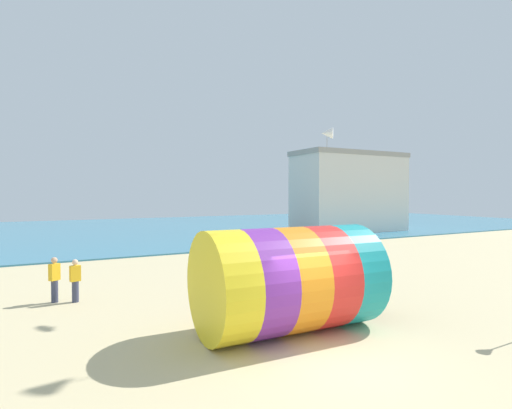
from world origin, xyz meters
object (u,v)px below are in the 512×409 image
at_px(kite_handler, 372,285).
at_px(bystander_mid_beach, 54,279).
at_px(kite_white_delta, 327,133).
at_px(bystander_far_left, 289,267).
at_px(giant_inflatable_tube, 289,279).
at_px(bystander_near_water, 75,280).

bearing_deg(kite_handler, bystander_mid_beach, 146.36).
xyz_separation_m(kite_white_delta, bystander_far_left, (-4.21, -2.76, -6.40)).
height_order(giant_inflatable_tube, bystander_mid_beach, giant_inflatable_tube).
height_order(kite_white_delta, bystander_near_water, kite_white_delta).
bearing_deg(kite_handler, kite_white_delta, 63.31).
bearing_deg(bystander_near_water, bystander_far_left, -13.36).
bearing_deg(bystander_near_water, kite_handler, -34.30).
xyz_separation_m(giant_inflatable_tube, bystander_far_left, (2.92, 4.51, -0.61)).
xyz_separation_m(giant_inflatable_tube, kite_white_delta, (7.13, 7.27, 5.79)).
relative_size(giant_inflatable_tube, bystander_mid_beach, 3.12).
distance_m(bystander_mid_beach, bystander_far_left, 9.25).
distance_m(giant_inflatable_tube, kite_white_delta, 11.72).
bearing_deg(bystander_mid_beach, kite_white_delta, 2.11).
xyz_separation_m(giant_inflatable_tube, bystander_near_water, (-5.35, 6.48, -0.73)).
height_order(giant_inflatable_tube, kite_white_delta, kite_white_delta).
bearing_deg(bystander_near_water, giant_inflatable_tube, -50.45).
distance_m(bystander_near_water, bystander_far_left, 8.51).
bearing_deg(bystander_far_left, kite_handler, -80.19).
relative_size(giant_inflatable_tube, kite_handler, 3.05).
bearing_deg(giant_inflatable_tube, bystander_far_left, 57.06).
bearing_deg(bystander_mid_beach, bystander_far_left, -14.23).
height_order(giant_inflatable_tube, bystander_far_left, giant_inflatable_tube).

